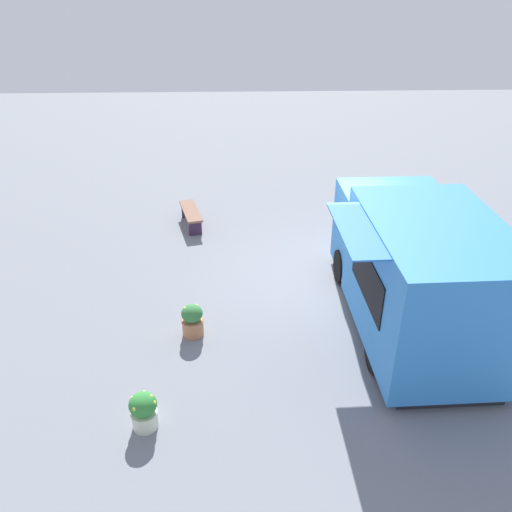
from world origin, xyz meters
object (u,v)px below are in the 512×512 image
object	(u,v)px
food_truck	(416,271)
plaza_bench	(191,214)
person_customer	(369,195)
planter_flowering_far	(144,410)
planter_flowering_near	(192,320)

from	to	relation	value
food_truck	plaza_bench	distance (m)	6.58
food_truck	person_customer	size ratio (longest dim) A/B	5.59
plaza_bench	person_customer	bearing A→B (deg)	-168.00
food_truck	plaza_bench	world-z (taller)	food_truck
food_truck	planter_flowering_far	distance (m)	5.51
person_customer	planter_flowering_far	distance (m)	9.76
plaza_bench	planter_flowering_far	bearing A→B (deg)	88.50
planter_flowering_near	plaza_bench	xyz separation A→B (m)	(0.39, -4.81, 0.01)
person_customer	plaza_bench	distance (m)	5.25
planter_flowering_far	planter_flowering_near	bearing A→B (deg)	-104.17
food_truck	planter_flowering_near	world-z (taller)	food_truck
planter_flowering_near	planter_flowering_far	distance (m)	2.36
person_customer	plaza_bench	world-z (taller)	person_customer
food_truck	plaza_bench	size ratio (longest dim) A/B	3.40
plaza_bench	planter_flowering_near	bearing A→B (deg)	94.65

